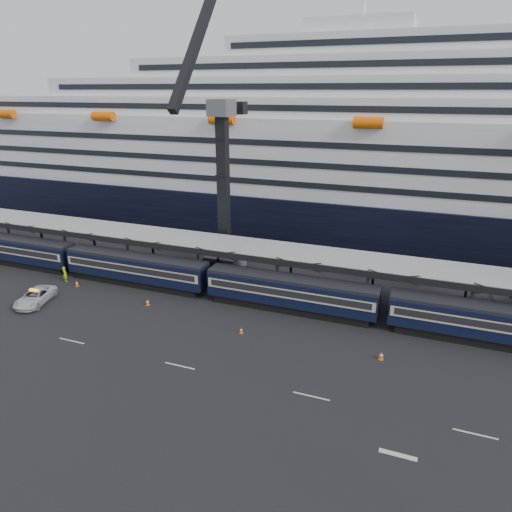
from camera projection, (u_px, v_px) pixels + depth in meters
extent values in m
plane|color=black|center=(345.00, 374.00, 39.33)|extent=(260.00, 260.00, 0.00)
cube|color=beige|center=(72.00, 341.00, 44.50)|extent=(3.00, 0.15, 0.02)
cube|color=beige|center=(180.00, 366.00, 40.49)|extent=(3.00, 0.15, 0.02)
cube|color=beige|center=(311.00, 396.00, 36.48)|extent=(3.00, 0.15, 0.02)
cube|color=beige|center=(475.00, 434.00, 32.48)|extent=(3.00, 0.15, 0.02)
cube|color=beige|center=(398.00, 455.00, 30.64)|extent=(2.50, 0.40, 0.02)
cube|color=black|center=(17.00, 261.00, 63.98)|extent=(17.48, 2.40, 0.90)
cube|color=black|center=(15.00, 249.00, 63.36)|extent=(19.00, 2.80, 2.70)
cube|color=#C9B98E|center=(14.00, 247.00, 63.26)|extent=(18.62, 2.92, 1.05)
cube|color=black|center=(14.00, 246.00, 63.24)|extent=(17.86, 2.98, 0.70)
cube|color=black|center=(13.00, 239.00, 62.84)|extent=(19.00, 2.50, 0.35)
cube|color=black|center=(138.00, 281.00, 57.30)|extent=(17.48, 2.40, 0.90)
cube|color=black|center=(136.00, 268.00, 56.68)|extent=(19.00, 2.80, 2.70)
cube|color=#C9B98E|center=(136.00, 265.00, 56.58)|extent=(18.62, 2.92, 1.05)
cube|color=black|center=(136.00, 265.00, 56.56)|extent=(17.86, 2.98, 0.70)
cube|color=black|center=(135.00, 256.00, 56.16)|extent=(19.00, 2.50, 0.35)
cube|color=black|center=(290.00, 306.00, 50.62)|extent=(17.48, 2.40, 0.90)
cube|color=black|center=(291.00, 291.00, 50.00)|extent=(19.00, 2.80, 2.70)
cube|color=#C9B98E|center=(291.00, 289.00, 49.90)|extent=(18.62, 2.92, 1.05)
cube|color=black|center=(291.00, 289.00, 49.88)|extent=(17.86, 2.98, 0.70)
cube|color=black|center=(291.00, 279.00, 49.49)|extent=(19.00, 2.50, 0.35)
cube|color=black|center=(489.00, 339.00, 43.94)|extent=(17.48, 2.40, 0.90)
cube|color=black|center=(492.00, 323.00, 43.32)|extent=(19.00, 2.80, 2.70)
cube|color=#C9B98E|center=(493.00, 320.00, 43.22)|extent=(18.62, 2.92, 1.05)
cube|color=black|center=(493.00, 319.00, 43.20)|extent=(17.86, 2.98, 0.70)
cube|color=black|center=(495.00, 308.00, 42.81)|extent=(19.00, 2.50, 0.35)
cube|color=gray|center=(372.00, 262.00, 49.76)|extent=(130.00, 6.00, 0.25)
cube|color=black|center=(368.00, 274.00, 47.23)|extent=(130.00, 0.25, 0.70)
cube|color=black|center=(375.00, 256.00, 52.49)|extent=(130.00, 0.25, 0.70)
cube|color=black|center=(10.00, 242.00, 64.92)|extent=(0.25, 0.25, 5.40)
cube|color=black|center=(41.00, 231.00, 69.84)|extent=(0.25, 0.25, 5.40)
cube|color=black|center=(66.00, 250.00, 61.59)|extent=(0.25, 0.25, 5.40)
cube|color=black|center=(94.00, 238.00, 66.50)|extent=(0.25, 0.25, 5.40)
cube|color=black|center=(128.00, 259.00, 58.25)|extent=(0.25, 0.25, 5.40)
cube|color=black|center=(153.00, 246.00, 63.16)|extent=(0.25, 0.25, 5.40)
cube|color=black|center=(198.00, 269.00, 54.91)|extent=(0.25, 0.25, 5.40)
cube|color=black|center=(218.00, 255.00, 59.82)|extent=(0.25, 0.25, 5.40)
cube|color=black|center=(277.00, 281.00, 51.57)|extent=(0.25, 0.25, 5.40)
cube|color=black|center=(291.00, 264.00, 56.48)|extent=(0.25, 0.25, 5.40)
cube|color=black|center=(366.00, 294.00, 48.23)|extent=(0.25, 0.25, 5.40)
cube|color=black|center=(373.00, 275.00, 53.14)|extent=(0.25, 0.25, 5.40)
cube|color=black|center=(469.00, 310.00, 44.89)|extent=(0.25, 0.25, 5.40)
cube|color=black|center=(467.00, 288.00, 49.80)|extent=(0.25, 0.25, 5.40)
cube|color=black|center=(396.00, 210.00, 78.49)|extent=(200.00, 28.00, 7.00)
cube|color=silver|center=(402.00, 154.00, 75.22)|extent=(190.00, 26.88, 12.00)
cube|color=silver|center=(407.00, 107.00, 72.64)|extent=(160.00, 24.64, 3.00)
cube|color=black|center=(401.00, 110.00, 61.79)|extent=(153.60, 0.12, 0.90)
cube|color=silver|center=(409.00, 87.00, 71.61)|extent=(124.00, 21.84, 3.00)
cube|color=black|center=(404.00, 86.00, 61.98)|extent=(119.04, 0.12, 0.90)
cube|color=silver|center=(411.00, 66.00, 70.58)|extent=(90.00, 19.04, 3.00)
cube|color=black|center=(407.00, 63.00, 62.18)|extent=(86.40, 0.12, 0.90)
cube|color=silver|center=(414.00, 45.00, 69.55)|extent=(56.00, 16.24, 3.00)
cube|color=black|center=(411.00, 40.00, 62.38)|extent=(53.76, 0.12, 0.90)
cube|color=silver|center=(362.00, 29.00, 71.36)|extent=(16.00, 12.00, 2.50)
cylinder|color=#FE6308|center=(6.00, 114.00, 84.28)|extent=(4.00, 1.60, 1.60)
cylinder|color=#FE6308|center=(104.00, 116.00, 76.94)|extent=(4.00, 1.60, 1.60)
cylinder|color=#FE6308|center=(222.00, 119.00, 69.59)|extent=(4.00, 1.60, 1.60)
cylinder|color=#FE6308|center=(368.00, 123.00, 62.24)|extent=(4.00, 1.60, 1.60)
cube|color=#4D5055|center=(225.00, 261.00, 62.34)|extent=(4.50, 4.50, 2.00)
cube|color=black|center=(223.00, 189.00, 58.90)|extent=(1.30, 1.30, 18.00)
cube|color=#4D5055|center=(221.00, 108.00, 55.46)|extent=(2.60, 3.20, 2.00)
cube|color=black|center=(197.00, 41.00, 48.01)|extent=(0.90, 12.26, 14.37)
cube|color=black|center=(230.00, 107.00, 57.67)|extent=(0.90, 5.04, 0.90)
cube|color=black|center=(238.00, 108.00, 59.95)|extent=(2.20, 1.60, 1.60)
imported|color=silver|center=(35.00, 297.00, 52.07)|extent=(3.99, 6.22, 1.60)
imported|color=#C4F80D|center=(65.00, 274.00, 57.98)|extent=(0.85, 0.70, 1.99)
cube|color=#FE6308|center=(77.00, 286.00, 56.89)|extent=(0.39, 0.39, 0.04)
cone|color=#FE6308|center=(77.00, 283.00, 56.76)|extent=(0.33, 0.33, 0.74)
cylinder|color=white|center=(77.00, 283.00, 56.76)|extent=(0.28, 0.28, 0.12)
cube|color=#FE6308|center=(148.00, 305.00, 51.86)|extent=(0.40, 0.40, 0.04)
cone|color=#FE6308|center=(148.00, 302.00, 51.72)|extent=(0.34, 0.34, 0.76)
cylinder|color=white|center=(148.00, 302.00, 51.72)|extent=(0.28, 0.28, 0.13)
cube|color=#FE6308|center=(241.00, 333.00, 45.93)|extent=(0.34, 0.34, 0.04)
cone|color=#FE6308|center=(241.00, 330.00, 45.81)|extent=(0.29, 0.29, 0.64)
cylinder|color=white|center=(241.00, 330.00, 45.81)|extent=(0.24, 0.24, 0.11)
cube|color=#FE6308|center=(381.00, 359.00, 41.46)|extent=(0.42, 0.42, 0.04)
cone|color=#FE6308|center=(381.00, 355.00, 41.32)|extent=(0.35, 0.35, 0.80)
cylinder|color=white|center=(381.00, 355.00, 41.32)|extent=(0.30, 0.30, 0.13)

